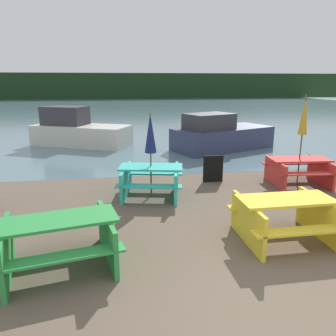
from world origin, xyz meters
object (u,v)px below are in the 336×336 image
Objects in this scene: picnic_table_green at (59,238)px; boat_second at (78,131)px; picnic_table_yellow at (285,215)px; picnic_table_teal at (151,178)px; umbrella_navy at (150,134)px; picnic_table_red at (298,169)px; umbrella_gold at (304,116)px; signboard at (213,169)px; boat at (220,135)px.

boat_second is (-0.75, 10.09, 0.15)m from picnic_table_green.
picnic_table_teal is at bearing 127.90° from picnic_table_yellow.
umbrella_navy is 7.59m from boat_second.
umbrella_navy reaches higher than picnic_table_yellow.
picnic_table_yellow is 0.81× the size of umbrella_navy.
picnic_table_yellow is at bearing -52.10° from picnic_table_teal.
boat_second is at bearing 133.54° from picnic_table_red.
umbrella_gold reaches higher than picnic_table_yellow.
signboard is at bearing 25.93° from umbrella_navy.
umbrella_gold is (0.00, -0.00, 1.41)m from picnic_table_red.
picnic_table_yellow is 3.81m from umbrella_gold.
boat reaches higher than picnic_table_yellow.
picnic_table_green is 1.17× the size of picnic_table_red.
picnic_table_red is at bearing 4.14° from picnic_table_teal.
picnic_table_teal is (1.70, 2.96, -0.03)m from picnic_table_green.
picnic_table_red is (5.74, 3.25, -0.03)m from picnic_table_green.
boat_second is at bearing 114.80° from picnic_table_yellow.
boat is at bearing 8.23° from boat_second.
picnic_table_teal is 7.54m from boat_second.
picnic_table_teal is 1.05× the size of picnic_table_red.
umbrella_gold is at bearing 4.14° from umbrella_navy.
picnic_table_red is at bearing 4.14° from umbrella_navy.
picnic_table_teal is 2.04m from signboard.
umbrella_gold is at bearing 56.19° from picnic_table_yellow.
picnic_table_green is at bearing -59.78° from boat_second.
picnic_table_red is 0.37× the size of boat.
picnic_table_teal is at bearing -45.07° from boat_second.
signboard is at bearing 164.89° from picnic_table_red.
picnic_table_teal is 0.87× the size of umbrella_navy.
picnic_table_yellow is at bearing -86.16° from signboard.
boat_second reaches higher than picnic_table_red.
boat is 1.01× the size of boat_second.
picnic_table_green is at bearing -132.52° from signboard.
boat_second is at bearing 108.99° from picnic_table_teal.
signboard is (1.83, 0.89, -1.16)m from umbrella_navy.
signboard is (-1.60, -4.36, -0.20)m from boat.
picnic_table_yellow is 0.69× the size of umbrella_gold.
picnic_table_green is 3.57m from umbrella_navy.
umbrella_navy reaches higher than picnic_table_teal.
picnic_table_red is 2.23× the size of signboard.
picnic_table_teal is at bearing -145.84° from boat.
umbrella_navy reaches higher than picnic_table_red.
boat_second is (-2.45, 7.13, 0.18)m from picnic_table_teal.
umbrella_navy is at bearing -45.07° from boat_second.
umbrella_gold is at bearing -15.11° from signboard.
picnic_table_green is at bearing -119.87° from picnic_table_teal.
umbrella_gold is (4.04, 0.29, 1.41)m from picnic_table_teal.
picnic_table_red is at bearing 29.52° from picnic_table_green.
picnic_table_yellow is 3.37m from picnic_table_teal.
umbrella_gold is (1.97, 2.95, 1.39)m from picnic_table_yellow.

